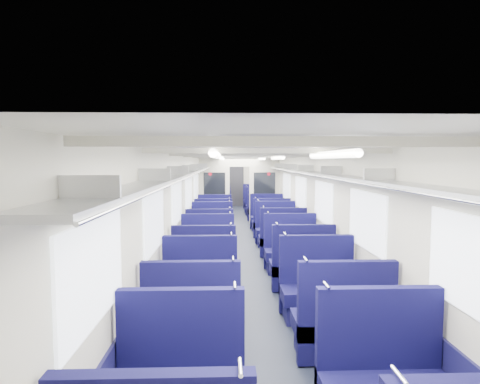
% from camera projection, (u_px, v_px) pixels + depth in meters
% --- Properties ---
extents(floor, '(2.80, 18.00, 0.01)m').
position_uv_depth(floor, '(244.00, 244.00, 10.40)').
color(floor, black).
rests_on(floor, ground).
extents(ceiling, '(2.80, 18.00, 0.01)m').
position_uv_depth(ceiling, '(244.00, 155.00, 10.22)').
color(ceiling, silver).
rests_on(ceiling, wall_left).
extents(wall_left, '(0.02, 18.00, 2.35)m').
position_uv_depth(wall_left, '(190.00, 200.00, 10.26)').
color(wall_left, beige).
rests_on(wall_left, floor).
extents(dado_left, '(0.03, 17.90, 0.70)m').
position_uv_depth(dado_left, '(191.00, 232.00, 10.33)').
color(dado_left, '#121038').
rests_on(dado_left, floor).
extents(wall_right, '(0.02, 18.00, 2.35)m').
position_uv_depth(wall_right, '(297.00, 200.00, 10.36)').
color(wall_right, beige).
rests_on(wall_right, floor).
extents(dado_right, '(0.03, 17.90, 0.70)m').
position_uv_depth(dado_right, '(296.00, 231.00, 10.42)').
color(dado_right, '#121038').
rests_on(dado_right, floor).
extents(wall_far, '(2.80, 0.02, 2.35)m').
position_uv_depth(wall_far, '(236.00, 182.00, 19.28)').
color(wall_far, beige).
rests_on(wall_far, floor).
extents(luggage_rack_left, '(0.36, 17.40, 0.18)m').
position_uv_depth(luggage_rack_left, '(197.00, 170.00, 10.21)').
color(luggage_rack_left, '#B2B5BA').
rests_on(luggage_rack_left, wall_left).
extents(luggage_rack_right, '(0.36, 17.40, 0.18)m').
position_uv_depth(luggage_rack_right, '(290.00, 170.00, 10.29)').
color(luggage_rack_right, '#B2B5BA').
rests_on(luggage_rack_right, wall_right).
extents(windows, '(2.78, 15.60, 0.75)m').
position_uv_depth(windows, '(245.00, 192.00, 9.83)').
color(windows, white).
rests_on(windows, wall_left).
extents(ceiling_fittings, '(2.70, 16.06, 0.11)m').
position_uv_depth(ceiling_fittings, '(244.00, 157.00, 9.96)').
color(ceiling_fittings, beige).
rests_on(ceiling_fittings, ceiling).
extents(end_door, '(0.75, 0.06, 2.00)m').
position_uv_depth(end_door, '(236.00, 186.00, 19.23)').
color(end_door, black).
rests_on(end_door, floor).
extents(bulkhead, '(2.80, 0.10, 2.35)m').
position_uv_depth(bulkhead, '(239.00, 189.00, 13.81)').
color(bulkhead, beige).
rests_on(bulkhead, floor).
extents(seat_4, '(1.06, 0.58, 1.18)m').
position_uv_depth(seat_4, '(193.00, 327.00, 4.36)').
color(seat_4, '#0F0E43').
rests_on(seat_4, floor).
extents(seat_5, '(1.06, 0.58, 1.18)m').
position_uv_depth(seat_5, '(342.00, 327.00, 4.37)').
color(seat_5, '#0F0E43').
rests_on(seat_5, floor).
extents(seat_6, '(1.06, 0.58, 1.18)m').
position_uv_depth(seat_6, '(200.00, 293.00, 5.48)').
color(seat_6, '#0F0E43').
rests_on(seat_6, floor).
extents(seat_7, '(1.06, 0.58, 1.18)m').
position_uv_depth(seat_7, '(318.00, 292.00, 5.52)').
color(seat_7, '#0F0E43').
rests_on(seat_7, floor).
extents(seat_8, '(1.06, 0.58, 1.18)m').
position_uv_depth(seat_8, '(204.00, 270.00, 6.66)').
color(seat_8, '#0F0E43').
rests_on(seat_8, floor).
extents(seat_9, '(1.06, 0.58, 1.18)m').
position_uv_depth(seat_9, '(302.00, 269.00, 6.73)').
color(seat_9, '#0F0E43').
rests_on(seat_9, floor).
extents(seat_10, '(1.06, 0.58, 1.18)m').
position_uv_depth(seat_10, '(208.00, 254.00, 7.78)').
color(seat_10, '#0F0E43').
rests_on(seat_10, floor).
extents(seat_11, '(1.06, 0.58, 1.18)m').
position_uv_depth(seat_11, '(291.00, 253.00, 7.85)').
color(seat_11, '#0F0E43').
rests_on(seat_11, floor).
extents(seat_12, '(1.06, 0.58, 1.18)m').
position_uv_depth(seat_12, '(210.00, 243.00, 8.86)').
color(seat_12, '#0F0E43').
rests_on(seat_12, floor).
extents(seat_13, '(1.06, 0.58, 1.18)m').
position_uv_depth(seat_13, '(282.00, 241.00, 9.07)').
color(seat_13, '#0F0E43').
rests_on(seat_13, floor).
extents(seat_14, '(1.06, 0.58, 1.18)m').
position_uv_depth(seat_14, '(212.00, 233.00, 10.13)').
color(seat_14, '#0F0E43').
rests_on(seat_14, floor).
extents(seat_15, '(1.06, 0.58, 1.18)m').
position_uv_depth(seat_15, '(276.00, 232.00, 10.26)').
color(seat_15, '#0F0E43').
rests_on(seat_15, floor).
extents(seat_16, '(1.06, 0.58, 1.18)m').
position_uv_depth(seat_16, '(213.00, 226.00, 11.21)').
color(seat_16, '#0F0E43').
rests_on(seat_16, floor).
extents(seat_17, '(1.06, 0.58, 1.18)m').
position_uv_depth(seat_17, '(271.00, 225.00, 11.32)').
color(seat_17, '#0F0E43').
rests_on(seat_17, floor).
extents(seat_18, '(1.06, 0.58, 1.18)m').
position_uv_depth(seat_18, '(215.00, 220.00, 12.31)').
color(seat_18, '#0F0E43').
rests_on(seat_18, floor).
extents(seat_19, '(1.06, 0.58, 1.18)m').
position_uv_depth(seat_19, '(267.00, 219.00, 12.56)').
color(seat_19, '#0F0E43').
rests_on(seat_19, floor).
extents(seat_20, '(1.06, 0.58, 1.18)m').
position_uv_depth(seat_20, '(216.00, 211.00, 14.53)').
color(seat_20, '#0F0E43').
rests_on(seat_20, floor).
extents(seat_21, '(1.06, 0.58, 1.18)m').
position_uv_depth(seat_21, '(261.00, 211.00, 14.53)').
color(seat_21, '#0F0E43').
rests_on(seat_21, floor).
extents(seat_22, '(1.06, 0.58, 1.18)m').
position_uv_depth(seat_22, '(217.00, 207.00, 15.65)').
color(seat_22, '#0F0E43').
rests_on(seat_22, floor).
extents(seat_23, '(1.06, 0.58, 1.18)m').
position_uv_depth(seat_23, '(259.00, 207.00, 15.70)').
color(seat_23, '#0F0E43').
rests_on(seat_23, floor).
extents(seat_24, '(1.06, 0.58, 1.18)m').
position_uv_depth(seat_24, '(218.00, 204.00, 16.67)').
color(seat_24, '#0F0E43').
rests_on(seat_24, floor).
extents(seat_25, '(1.06, 0.58, 1.18)m').
position_uv_depth(seat_25, '(257.00, 204.00, 16.75)').
color(seat_25, '#0F0E43').
rests_on(seat_25, floor).
extents(seat_26, '(1.06, 0.58, 1.18)m').
position_uv_depth(seat_26, '(218.00, 201.00, 17.95)').
color(seat_26, '#0F0E43').
rests_on(seat_26, floor).
extents(seat_27, '(1.06, 0.58, 1.18)m').
position_uv_depth(seat_27, '(255.00, 201.00, 17.92)').
color(seat_27, '#0F0E43').
rests_on(seat_27, floor).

